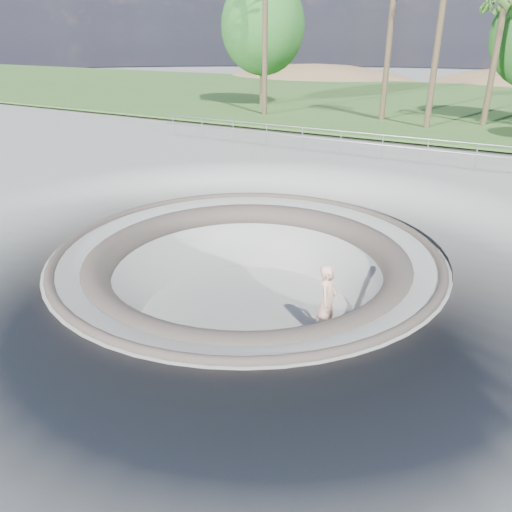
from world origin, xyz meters
name	(u,v)px	position (x,y,z in m)	size (l,w,h in m)	color
ground	(247,250)	(0.00, 0.00, 0.00)	(180.00, 180.00, 0.00)	gray
skate_bowl	(248,309)	(0.00, 0.00, -1.83)	(14.00, 14.00, 4.10)	gray
grass_strip	(462,103)	(0.00, 34.00, 0.22)	(180.00, 36.00, 0.12)	#365E25
safety_railing	(382,146)	(0.00, 12.00, 0.69)	(25.00, 0.06, 1.03)	#919499
skateboard	(325,335)	(2.41, -0.13, -1.83)	(0.90, 0.45, 0.09)	brown
skater	(328,301)	(2.41, -0.13, -0.83)	(0.71, 0.47, 1.96)	beige
palm_d	(506,0)	(2.89, 23.26, 7.07)	(2.60, 2.60, 8.13)	brown
bushy_tree_left	(263,26)	(-13.53, 25.06, 5.87)	(6.37, 5.79, 9.19)	brown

